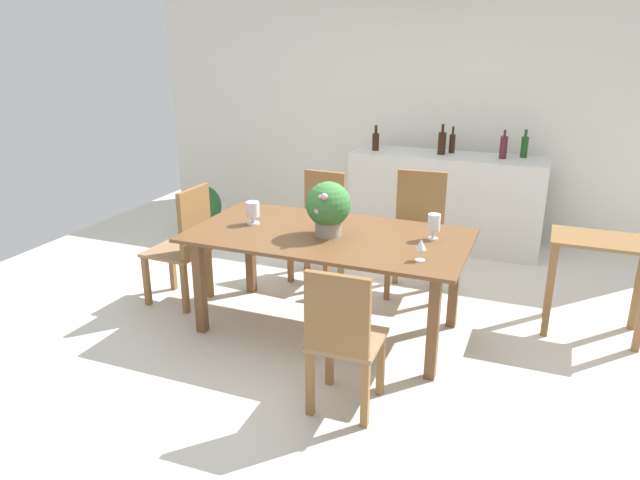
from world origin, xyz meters
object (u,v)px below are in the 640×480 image
object	(u,v)px
wine_glass	(421,245)
wine_bottle_green	(452,143)
chair_near_right	(342,336)
crystal_vase_center_near	(253,211)
wine_bottle_tall	(376,141)
chair_head_end	(186,242)
chair_far_right	(418,228)
dining_table	(328,246)
wine_bottle_dark	(503,147)
wine_bottle_clear	(442,143)
chair_far_left	(321,220)
side_table	(599,264)
crystal_vase_left	(434,224)
potted_plant_floor	(202,209)
wine_bottle_amber	(524,146)
flower_centerpiece	(328,207)
kitchen_counter	(445,201)

from	to	relation	value
wine_glass	wine_bottle_green	xyz separation A→B (m)	(-0.28, 2.64, 0.20)
chair_near_right	wine_bottle_green	distance (m)	3.37
crystal_vase_center_near	wine_bottle_tall	xyz separation A→B (m)	(0.31, 2.19, 0.20)
chair_head_end	chair_far_right	size ratio (longest dim) A/B	0.96
wine_glass	dining_table	bearing A→B (deg)	159.20
chair_near_right	wine_bottle_dark	size ratio (longest dim) A/B	3.30
wine_bottle_clear	chair_far_left	bearing A→B (deg)	-123.11
chair_head_end	wine_bottle_dark	xyz separation A→B (m)	(2.22, 2.25, 0.55)
dining_table	wine_bottle_clear	world-z (taller)	wine_bottle_clear
chair_far_left	side_table	xyz separation A→B (m)	(2.30, -0.29, 0.02)
chair_near_right	crystal_vase_left	size ratio (longest dim) A/B	5.01
dining_table	chair_far_left	distance (m)	1.08
wine_bottle_green	wine_bottle_clear	world-z (taller)	wine_bottle_clear
wine_bottle_clear	crystal_vase_center_near	bearing A→B (deg)	-114.08
chair_far_left	wine_bottle_green	size ratio (longest dim) A/B	3.60
chair_near_right	chair_far_right	distance (m)	1.95
crystal_vase_left	potted_plant_floor	xyz separation A→B (m)	(-2.82, 1.39, -0.58)
wine_bottle_clear	wine_bottle_amber	xyz separation A→B (m)	(0.79, 0.15, -0.01)
wine_bottle_dark	potted_plant_floor	size ratio (longest dim) A/B	0.49
wine_bottle_green	chair_near_right	bearing A→B (deg)	-90.09
wine_bottle_green	wine_bottle_dark	bearing A→B (deg)	-12.27
flower_centerpiece	side_table	xyz separation A→B (m)	(1.85, 0.71, -0.43)
chair_near_right	chair_head_end	xyz separation A→B (m)	(-1.70, 0.96, 0.03)
kitchen_counter	wine_bottle_dark	bearing A→B (deg)	1.55
chair_far_left	wine_glass	xyz separation A→B (m)	(1.19, -1.25, 0.34)
wine_bottle_clear	potted_plant_floor	size ratio (longest dim) A/B	0.54
chair_near_right	wine_bottle_dark	distance (m)	3.30
dining_table	chair_near_right	world-z (taller)	chair_near_right
wine_bottle_amber	wine_bottle_dark	bearing A→B (deg)	-143.46
flower_centerpiece	chair_far_right	bearing A→B (deg)	66.67
wine_bottle_clear	wine_bottle_tall	distance (m)	0.69
chair_far_left	wine_bottle_clear	size ratio (longest dim) A/B	3.17
crystal_vase_left	wine_bottle_tall	size ratio (longest dim) A/B	0.70
wine_bottle_tall	kitchen_counter	bearing A→B (deg)	2.60
chair_near_right	kitchen_counter	xyz separation A→B (m)	(-0.00, 3.19, -0.03)
wine_glass	wine_bottle_dark	bearing A→B (deg)	84.48
wine_bottle_clear	chair_far_right	bearing A→B (deg)	-86.85
wine_bottle_clear	wine_bottle_green	bearing A→B (deg)	55.98
chair_near_right	wine_glass	world-z (taller)	chair_near_right
chair_far_left	crystal_vase_left	size ratio (longest dim) A/B	5.24
chair_far_right	dining_table	bearing A→B (deg)	-118.13
chair_far_left	kitchen_counter	distance (m)	1.55
wine_glass	wine_bottle_green	bearing A→B (deg)	96.00
crystal_vase_center_near	wine_bottle_dark	xyz separation A→B (m)	(1.60, 2.24, 0.21)
chair_head_end	wine_glass	size ratio (longest dim) A/B	6.97
chair_far_right	crystal_vase_center_near	bearing A→B (deg)	-141.11
wine_bottle_amber	side_table	xyz separation A→B (m)	(0.68, -1.70, -0.53)
flower_centerpiece	wine_bottle_clear	distance (m)	2.30
flower_centerpiece	wine_bottle_dark	world-z (taller)	wine_bottle_dark
crystal_vase_center_near	wine_glass	world-z (taller)	crystal_vase_center_near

